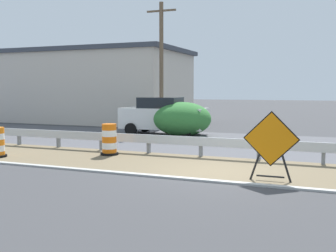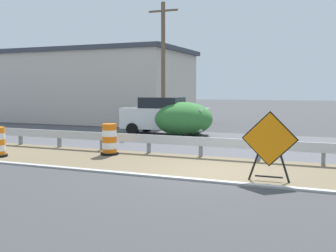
{
  "view_description": "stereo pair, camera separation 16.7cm",
  "coord_description": "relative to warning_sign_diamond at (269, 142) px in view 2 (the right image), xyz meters",
  "views": [
    {
      "loc": [
        -11.46,
        -3.05,
        2.41
      ],
      "look_at": [
        2.25,
        2.48,
        1.08
      ],
      "focal_mm": 43.81,
      "sensor_mm": 36.0,
      "label": 1
    },
    {
      "loc": [
        -11.39,
        -3.21,
        2.41
      ],
      "look_at": [
        2.25,
        2.48,
        1.08
      ],
      "focal_mm": 43.81,
      "sensor_mm": 36.0,
      "label": 2
    }
  ],
  "objects": [
    {
      "name": "ground_plane",
      "position": [
        0.62,
        1.58,
        -1.03
      ],
      "size": [
        160.0,
        160.0,
        0.0
      ],
      "primitive_type": "plane",
      "color": "#3D3D3F"
    },
    {
      "name": "median_dirt_strip",
      "position": [
        1.34,
        1.58,
        -1.02
      ],
      "size": [
        3.85,
        120.0,
        0.01
      ],
      "primitive_type": "cube",
      "color": "#706047",
      "rests_on": "ground"
    },
    {
      "name": "far_lane_asphalt",
      "position": [
        7.18,
        1.58,
        -1.02
      ],
      "size": [
        7.84,
        120.0,
        0.0
      ],
      "primitive_type": "cube",
      "color": "#4C4C51",
      "rests_on": "ground"
    },
    {
      "name": "curb_near_edge",
      "position": [
        -0.68,
        1.58,
        -1.02
      ],
      "size": [
        0.2,
        120.0,
        0.11
      ],
      "primitive_type": "cube",
      "color": "#ADADA8",
      "rests_on": "ground"
    },
    {
      "name": "guardrail_median",
      "position": [
        3.03,
        2.88,
        -0.51
      ],
      "size": [
        0.18,
        51.48,
        0.71
      ],
      "color": "silver",
      "rests_on": "ground"
    },
    {
      "name": "warning_sign_diamond",
      "position": [
        0.0,
        0.0,
        0.0
      ],
      "size": [
        0.08,
        1.46,
        1.86
      ],
      "rotation": [
        0.0,
        0.0,
        3.16
      ],
      "color": "black",
      "rests_on": "ground"
    },
    {
      "name": "traffic_barrel_nearest",
      "position": [
        2.18,
        6.11,
        -0.51
      ],
      "size": [
        0.66,
        0.66,
        1.14
      ],
      "color": "orange",
      "rests_on": "ground"
    },
    {
      "name": "car_trailing_near_lane",
      "position": [
        9.19,
        6.88,
        -0.04
      ],
      "size": [
        2.22,
        4.57,
        1.98
      ],
      "rotation": [
        0.0,
        0.0,
        -1.54
      ],
      "color": "silver",
      "rests_on": "ground"
    },
    {
      "name": "roadside_shop_near",
      "position": [
        15.79,
        15.34,
        1.61
      ],
      "size": [
        7.98,
        13.88,
        5.25
      ],
      "color": "beige",
      "rests_on": "ground"
    },
    {
      "name": "utility_pole_near",
      "position": [
        11.52,
        7.97,
        2.85
      ],
      "size": [
        0.24,
        1.8,
        7.44
      ],
      "color": "brown",
      "rests_on": "ground"
    },
    {
      "name": "bush_roadside",
      "position": [
        8.97,
        5.73,
        -0.15
      ],
      "size": [
        2.99,
        2.99,
        1.75
      ],
      "primitive_type": "ellipsoid",
      "color": "#337533",
      "rests_on": "ground"
    }
  ]
}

